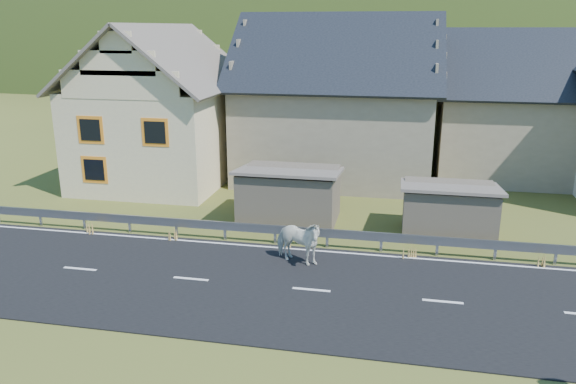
# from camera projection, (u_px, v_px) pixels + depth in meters

# --- Properties ---
(ground) EXTENTS (160.00, 160.00, 0.00)m
(ground) POSITION_uv_depth(u_px,v_px,m) (311.00, 291.00, 17.62)
(ground) COLOR #3E441B
(ground) RESTS_ON ground
(road) EXTENTS (60.00, 7.00, 0.04)m
(road) POSITION_uv_depth(u_px,v_px,m) (311.00, 290.00, 17.62)
(road) COLOR black
(road) RESTS_ON ground
(lane_markings) EXTENTS (60.00, 6.60, 0.01)m
(lane_markings) POSITION_uv_depth(u_px,v_px,m) (311.00, 290.00, 17.61)
(lane_markings) COLOR silver
(lane_markings) RESTS_ON road
(guardrail) EXTENTS (28.10, 0.09, 0.75)m
(guardrail) POSITION_uv_depth(u_px,v_px,m) (327.00, 234.00, 20.93)
(guardrail) COLOR #93969B
(guardrail) RESTS_ON ground
(shed_left) EXTENTS (4.30, 3.30, 2.40)m
(shed_left) POSITION_uv_depth(u_px,v_px,m) (290.00, 195.00, 23.81)
(shed_left) COLOR brown
(shed_left) RESTS_ON ground
(shed_right) EXTENTS (3.80, 2.90, 2.20)m
(shed_right) POSITION_uv_depth(u_px,v_px,m) (448.00, 211.00, 22.13)
(shed_right) COLOR brown
(shed_right) RESTS_ON ground
(house_cream) EXTENTS (7.80, 9.80, 8.30)m
(house_cream) POSITION_uv_depth(u_px,v_px,m) (161.00, 98.00, 29.58)
(house_cream) COLOR beige
(house_cream) RESTS_ON ground
(house_stone_a) EXTENTS (10.80, 9.80, 8.90)m
(house_stone_a) POSITION_uv_depth(u_px,v_px,m) (338.00, 91.00, 30.61)
(house_stone_a) COLOR gray
(house_stone_a) RESTS_ON ground
(house_stone_b) EXTENTS (9.80, 8.80, 8.10)m
(house_stone_b) POSITION_uv_depth(u_px,v_px,m) (524.00, 98.00, 30.70)
(house_stone_b) COLOR gray
(house_stone_b) RESTS_ON ground
(mountain) EXTENTS (440.00, 280.00, 260.00)m
(mountain) POSITION_uv_depth(u_px,v_px,m) (409.00, 112.00, 191.56)
(mountain) COLOR #293E12
(mountain) RESTS_ON ground
(conifer_patch) EXTENTS (76.00, 50.00, 28.00)m
(conifer_patch) POSITION_uv_depth(u_px,v_px,m) (153.00, 36.00, 129.83)
(conifer_patch) COLOR black
(conifer_patch) RESTS_ON ground
(horse) EXTENTS (1.50, 2.12, 1.63)m
(horse) POSITION_uv_depth(u_px,v_px,m) (298.00, 241.00, 19.39)
(horse) COLOR silver
(horse) RESTS_ON road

